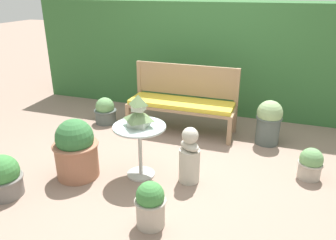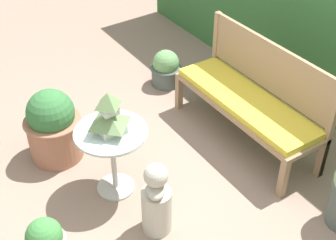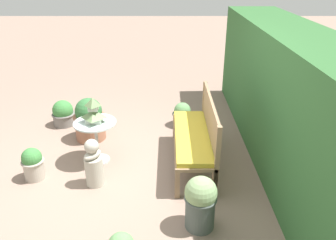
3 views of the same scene
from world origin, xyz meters
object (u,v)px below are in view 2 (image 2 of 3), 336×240
(pagoda_birdhouse, at_px, (109,115))
(potted_plant_path_edge, at_px, (166,69))
(patio_table, at_px, (112,144))
(garden_bust, at_px, (156,201))
(garden_bench, at_px, (246,104))
(potted_plant_bench_left, at_px, (53,126))

(pagoda_birdhouse, distance_m, potted_plant_path_edge, 1.81)
(patio_table, distance_m, garden_bust, 0.60)
(garden_bust, bearing_deg, garden_bench, 145.44)
(garden_bench, distance_m, potted_plant_path_edge, 1.25)
(patio_table, relative_size, potted_plant_path_edge, 1.48)
(garden_bench, relative_size, patio_table, 2.56)
(pagoda_birdhouse, xyz_separation_m, potted_plant_bench_left, (-0.68, -0.25, -0.44))
(patio_table, xyz_separation_m, garden_bust, (0.56, 0.07, -0.19))
(garden_bench, xyz_separation_m, garden_bust, (0.49, -1.28, -0.11))
(garden_bench, relative_size, potted_plant_path_edge, 3.78)
(patio_table, relative_size, garden_bust, 0.95)
(patio_table, xyz_separation_m, pagoda_birdhouse, (0.00, 0.00, 0.29))
(garden_bust, distance_m, potted_plant_bench_left, 1.28)
(potted_plant_bench_left, bearing_deg, patio_table, 20.17)
(garden_bench, distance_m, patio_table, 1.35)
(pagoda_birdhouse, bearing_deg, potted_plant_path_edge, 132.74)
(garden_bust, xyz_separation_m, potted_plant_path_edge, (-1.73, 1.19, -0.10))
(garden_bench, bearing_deg, potted_plant_path_edge, -176.04)
(garden_bench, distance_m, pagoda_birdhouse, 1.40)
(potted_plant_bench_left, bearing_deg, potted_plant_path_edge, 107.89)
(garden_bench, bearing_deg, garden_bust, -68.93)
(patio_table, bearing_deg, garden_bench, 87.13)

